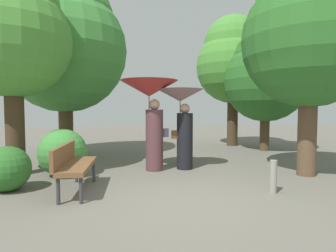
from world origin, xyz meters
The scene contains 12 objects.
ground_plane centered at (0.00, 0.00, 0.00)m, with size 40.00×40.00×0.00m, color #6B665B.
person_left centered at (-0.46, 2.14, 1.61)m, with size 1.36×1.36×2.12m.
person_right centered at (0.30, 2.23, 1.38)m, with size 1.11×1.11×1.93m.
park_bench centered at (-1.87, 0.51, 0.51)m, with size 0.52×1.51×0.83m.
tree_near_left centered at (-3.43, 1.94, 3.17)m, with size 2.48×2.48×4.72m.
tree_near_right centered at (2.93, 6.45, 3.37)m, with size 2.88×2.88×5.10m.
tree_mid_left centered at (-2.99, 4.48, 3.51)m, with size 3.76×3.76×5.59m.
tree_mid_right centered at (3.61, 5.00, 2.65)m, with size 2.85×2.85×4.23m.
tree_far_back centered at (2.92, 1.31, 3.17)m, with size 2.87×2.87×4.85m.
bush_path_left centered at (-3.04, 0.66, 0.40)m, with size 0.80×0.80×0.80m, color #2D6B28.
bush_path_right centered at (-2.37, 1.73, 0.51)m, with size 1.03×1.03×1.03m, color #428C3D.
path_marker_post centered at (1.58, 0.10, 0.29)m, with size 0.12×0.12×0.57m, color gray.
Camera 1 is at (-0.68, -4.55, 1.45)m, focal length 30.47 mm.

